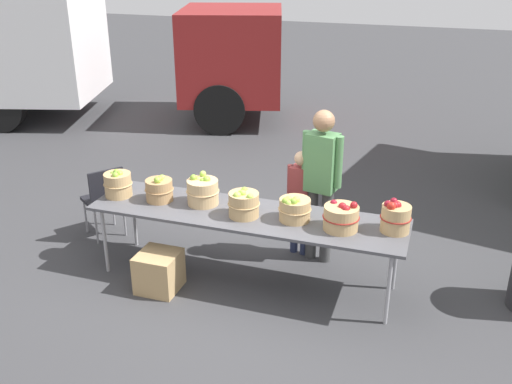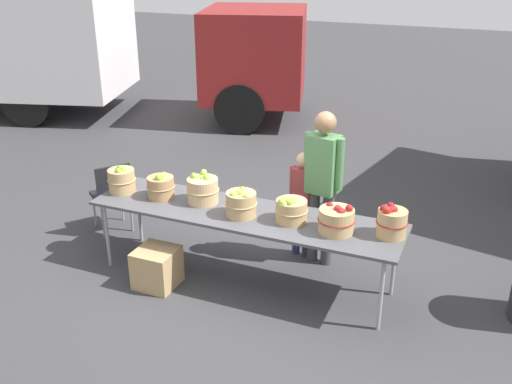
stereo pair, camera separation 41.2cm
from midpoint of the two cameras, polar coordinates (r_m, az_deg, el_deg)
The scene contains 14 objects.
ground_plane at distance 6.00m, azimuth 0.86°, elevation -8.56°, with size 40.00×40.00×0.00m, color #38383A.
market_table at distance 5.65m, azimuth 0.90°, elevation -2.39°, with size 3.10×0.76×0.75m.
apple_basket_green_0 at distance 6.17m, azimuth -11.19°, elevation 1.15°, with size 0.30×0.30×0.29m.
apple_basket_green_1 at distance 5.98m, azimuth -7.37°, elevation 0.52°, with size 0.29×0.29×0.28m.
apple_basket_green_2 at distance 5.82m, azimuth -3.24°, elevation 0.21°, with size 0.33×0.33×0.31m.
apple_basket_green_3 at distance 5.53m, azimuth 0.62°, elevation -1.15°, with size 0.31×0.31×0.28m.
apple_basket_green_4 at distance 5.44m, azimuth 5.61°, elevation -1.81°, with size 0.31×0.31×0.26m.
apple_basket_red_0 at distance 5.30m, azimuth 10.11°, elevation -2.76°, with size 0.34×0.34×0.28m.
apple_basket_red_1 at distance 5.33m, azimuth 15.32°, elevation -2.87°, with size 0.28×0.28×0.31m.
vendor_adult at distance 5.95m, azimuth 8.54°, elevation 1.45°, with size 0.43×0.27×1.66m.
child_customer at distance 6.17m, azimuth 6.50°, elevation -0.44°, with size 0.31×0.19×1.18m.
box_truck at distance 11.94m, azimuth -17.03°, elevation 14.34°, with size 7.99×4.24×2.75m.
folding_chair at distance 6.87m, azimuth -12.26°, elevation 0.00°, with size 0.56×0.56×0.86m.
produce_crate at distance 5.86m, azimuth -7.69°, elevation -7.37°, with size 0.39×0.39×0.39m, color tan.
Camera 2 is at (2.09, -4.65, 3.18)m, focal length 40.82 mm.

